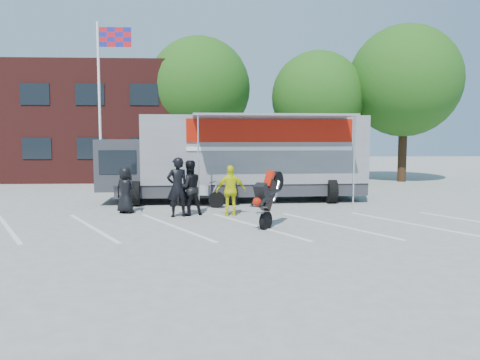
{
  "coord_description": "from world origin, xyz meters",
  "views": [
    {
      "loc": [
        -0.92,
        -12.66,
        2.63
      ],
      "look_at": [
        -0.23,
        1.78,
        1.3
      ],
      "focal_mm": 35.0,
      "sensor_mm": 36.0,
      "label": 1
    }
  ],
  "objects": [
    {
      "name": "stunt_bike_rider",
      "position": [
        0.78,
        0.96,
        0.0
      ],
      "size": [
        1.48,
        1.68,
        1.82
      ],
      "primitive_type": null,
      "rotation": [
        0.0,
        0.0,
        -0.61
      ],
      "color": "black",
      "rests_on": "ground"
    },
    {
      "name": "flagpole",
      "position": [
        -6.24,
        10.0,
        5.05
      ],
      "size": [
        1.61,
        0.12,
        8.0
      ],
      "color": "white",
      "rests_on": "ground"
    },
    {
      "name": "transporter_truck",
      "position": [
        0.06,
        6.52,
        0.0
      ],
      "size": [
        11.2,
        5.85,
        3.48
      ],
      "primitive_type": null,
      "rotation": [
        0.0,
        0.0,
        0.05
      ],
      "color": "gray",
      "rests_on": "ground"
    },
    {
      "name": "office_building",
      "position": [
        -10.0,
        18.0,
        3.5
      ],
      "size": [
        18.0,
        8.0,
        7.0
      ],
      "primitive_type": "cube",
      "color": "#4D1C18",
      "rests_on": "ground"
    },
    {
      "name": "tree_right",
      "position": [
        10.0,
        14.5,
        5.88
      ],
      "size": [
        6.46,
        6.46,
        9.12
      ],
      "color": "#382314",
      "rests_on": "ground"
    },
    {
      "name": "tree_left",
      "position": [
        -2.0,
        16.0,
        5.57
      ],
      "size": [
        6.12,
        6.12,
        8.64
      ],
      "color": "#382314",
      "rests_on": "ground"
    },
    {
      "name": "tree_mid",
      "position": [
        5.0,
        15.0,
        4.94
      ],
      "size": [
        5.44,
        5.44,
        7.68
      ],
      "color": "#382314",
      "rests_on": "ground"
    },
    {
      "name": "parking_bay_lines",
      "position": [
        0.0,
        1.0,
        0.01
      ],
      "size": [
        18.09,
        13.33,
        0.01
      ],
      "primitive_type": "cube",
      "rotation": [
        0.0,
        0.0,
        0.52
      ],
      "color": "white",
      "rests_on": "ground"
    },
    {
      "name": "spectator_leather_a",
      "position": [
        -4.1,
        3.57,
        0.8
      ],
      "size": [
        0.92,
        0.78,
        1.6
      ],
      "primitive_type": "imported",
      "rotation": [
        0.0,
        0.0,
        2.74
      ],
      "color": "black",
      "rests_on": "ground"
    },
    {
      "name": "ground",
      "position": [
        0.0,
        0.0,
        0.0
      ],
      "size": [
        100.0,
        100.0,
        0.0
      ],
      "primitive_type": "plane",
      "color": "#9D9D98",
      "rests_on": "ground"
    },
    {
      "name": "spectator_leather_c",
      "position": [
        -1.88,
        3.02,
        0.93
      ],
      "size": [
        1.11,
        1.01,
        1.85
      ],
      "primitive_type": "imported",
      "rotation": [
        0.0,
        0.0,
        3.56
      ],
      "color": "black",
      "rests_on": "ground"
    },
    {
      "name": "spectator_hivis",
      "position": [
        -0.48,
        2.85,
        0.85
      ],
      "size": [
        1.03,
        0.5,
        1.69
      ],
      "primitive_type": "imported",
      "rotation": [
        0.0,
        0.0,
        3.23
      ],
      "color": "#E3E80C",
      "rests_on": "ground"
    },
    {
      "name": "parked_motorcycle",
      "position": [
        -1.62,
        4.87,
        0.0
      ],
      "size": [
        2.17,
        1.38,
        1.08
      ],
      "primitive_type": null,
      "rotation": [
        0.0,
        0.0,
        1.2
      ],
      "color": "silver",
      "rests_on": "ground"
    },
    {
      "name": "spectator_leather_b",
      "position": [
        -2.25,
        2.73,
        0.99
      ],
      "size": [
        0.84,
        0.7,
        1.97
      ],
      "primitive_type": "imported",
      "rotation": [
        0.0,
        0.0,
        3.51
      ],
      "color": "black",
      "rests_on": "ground"
    }
  ]
}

